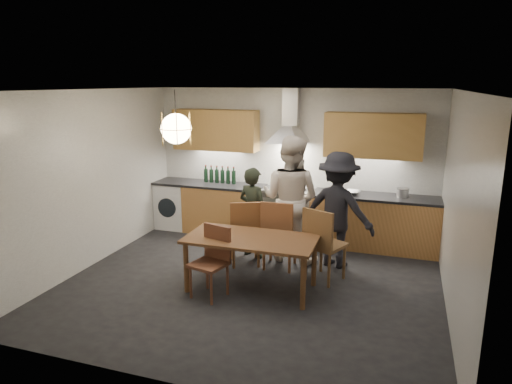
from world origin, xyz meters
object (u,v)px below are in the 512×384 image
(chair_back_left, at_px, (245,229))
(stock_pot, at_px, (403,193))
(chair_front, at_px, (213,256))
(wine_bottles, at_px, (220,175))
(person_mid, at_px, (290,199))
(person_left, at_px, (253,213))
(mixing_bowl, at_px, (352,193))
(person_right, at_px, (338,210))
(dining_table, at_px, (251,244))

(chair_back_left, xyz_separation_m, stock_pot, (2.18, 1.42, 0.39))
(chair_front, xyz_separation_m, wine_bottles, (-0.94, 2.50, 0.53))
(person_mid, bearing_deg, stock_pot, -138.72)
(chair_front, xyz_separation_m, person_mid, (0.64, 1.50, 0.44))
(person_mid, height_order, wine_bottles, person_mid)
(chair_front, distance_m, person_left, 1.45)
(mixing_bowl, distance_m, stock_pot, 0.80)
(mixing_bowl, relative_size, stock_pot, 1.40)
(person_left, relative_size, person_right, 0.83)
(person_mid, xyz_separation_m, mixing_bowl, (0.83, 0.85, -0.03))
(person_left, xyz_separation_m, person_mid, (0.57, 0.07, 0.25))
(wine_bottles, bearing_deg, mixing_bowl, -3.34)
(chair_front, xyz_separation_m, person_left, (0.06, 1.43, 0.19))
(person_right, xyz_separation_m, stock_pot, (0.89, 0.96, 0.10))
(person_left, bearing_deg, dining_table, 128.16)
(person_left, height_order, stock_pot, person_left)
(person_mid, distance_m, mixing_bowl, 1.19)
(dining_table, xyz_separation_m, stock_pot, (1.84, 2.15, 0.33))
(person_mid, height_order, mixing_bowl, person_mid)
(dining_table, height_order, chair_back_left, chair_back_left)
(chair_front, bearing_deg, dining_table, 51.09)
(stock_pot, bearing_deg, chair_back_left, -146.83)
(dining_table, bearing_deg, person_left, 107.02)
(chair_back_left, relative_size, wine_bottles, 1.62)
(person_right, bearing_deg, chair_front, 62.30)
(person_mid, relative_size, person_right, 1.12)
(chair_back_left, bearing_deg, person_left, -112.03)
(chair_back_left, distance_m, mixing_bowl, 1.95)
(chair_front, bearing_deg, stock_pot, 62.24)
(person_mid, relative_size, mixing_bowl, 7.27)
(person_left, relative_size, stock_pot, 7.57)
(dining_table, bearing_deg, mixing_bowl, 62.52)
(dining_table, distance_m, chair_front, 0.53)
(person_mid, height_order, person_right, person_mid)
(chair_back_left, relative_size, person_mid, 0.52)
(mixing_bowl, relative_size, wine_bottles, 0.43)
(chair_back_left, bearing_deg, stock_pot, -171.25)
(mixing_bowl, bearing_deg, chair_front, -121.86)
(chair_back_left, height_order, person_mid, person_mid)
(dining_table, xyz_separation_m, mixing_bowl, (1.05, 2.05, 0.30))
(chair_back_left, relative_size, stock_pot, 5.35)
(person_left, height_order, person_right, person_right)
(person_left, distance_m, person_right, 1.31)
(dining_table, height_order, mixing_bowl, mixing_bowl)
(chair_back_left, xyz_separation_m, chair_front, (-0.08, -1.03, -0.06))
(chair_front, distance_m, wine_bottles, 2.72)
(stock_pot, bearing_deg, person_right, -132.78)
(chair_front, xyz_separation_m, mixing_bowl, (1.46, 2.36, 0.41))
(person_left, height_order, person_mid, person_mid)
(stock_pot, distance_m, wine_bottles, 3.20)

